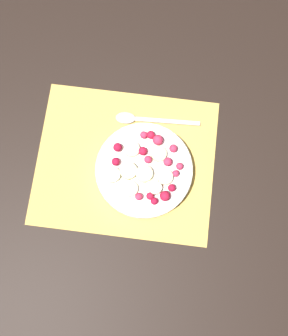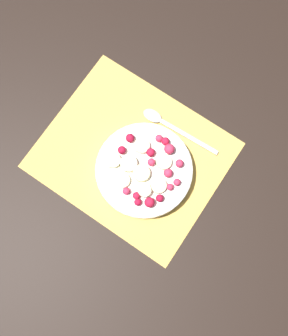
# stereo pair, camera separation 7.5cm
# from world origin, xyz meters

# --- Properties ---
(ground_plane) EXTENTS (3.00, 3.00, 0.00)m
(ground_plane) POSITION_xyz_m (0.00, 0.00, 0.00)
(ground_plane) COLOR black
(placemat) EXTENTS (0.38, 0.32, 0.01)m
(placemat) POSITION_xyz_m (0.00, 0.00, 0.00)
(placemat) COLOR #E0B251
(placemat) RESTS_ON ground_plane
(fruit_bowl) EXTENTS (0.20, 0.20, 0.06)m
(fruit_bowl) POSITION_xyz_m (-0.04, 0.02, 0.03)
(fruit_bowl) COLOR white
(fruit_bowl) RESTS_ON placemat
(spoon) EXTENTS (0.18, 0.03, 0.01)m
(spoon) POSITION_xyz_m (-0.02, -0.10, 0.01)
(spoon) COLOR silver
(spoon) RESTS_ON placemat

